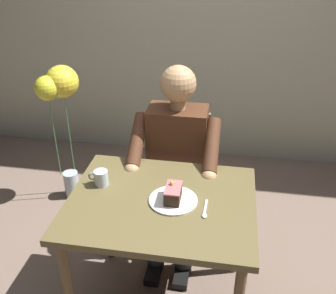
% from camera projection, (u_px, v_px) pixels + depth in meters
% --- Properties ---
extents(dining_table, '(0.94, 0.75, 0.75)m').
position_uv_depth(dining_table, '(161.00, 216.00, 1.97)').
color(dining_table, brown).
rests_on(dining_table, ground).
extents(chair, '(0.42, 0.42, 0.89)m').
position_uv_depth(chair, '(179.00, 173.00, 2.62)').
color(chair, brown).
rests_on(chair, ground).
extents(seated_person, '(0.53, 0.58, 1.27)m').
position_uv_depth(seated_person, '(175.00, 164.00, 2.39)').
color(seated_person, '#4E2C1A').
rests_on(seated_person, ground).
extents(dessert_plate, '(0.24, 0.24, 0.01)m').
position_uv_depth(dessert_plate, '(173.00, 200.00, 1.92)').
color(dessert_plate, white).
rests_on(dessert_plate, dining_table).
extents(cake_slice, '(0.08, 0.13, 0.09)m').
position_uv_depth(cake_slice, '(173.00, 193.00, 1.89)').
color(cake_slice, '#312011').
rests_on(cake_slice, dessert_plate).
extents(coffee_cup, '(0.11, 0.07, 0.08)m').
position_uv_depth(coffee_cup, '(101.00, 178.00, 2.02)').
color(coffee_cup, silver).
rests_on(coffee_cup, dining_table).
extents(dessert_spoon, '(0.03, 0.14, 0.01)m').
position_uv_depth(dessert_spoon, '(205.00, 211.00, 1.84)').
color(dessert_spoon, silver).
rests_on(dessert_spoon, dining_table).
extents(balloon_display, '(0.29, 0.31, 1.09)m').
position_uv_depth(balloon_display, '(60.00, 99.00, 2.83)').
color(balloon_display, '#B2C1C6').
rests_on(balloon_display, ground).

